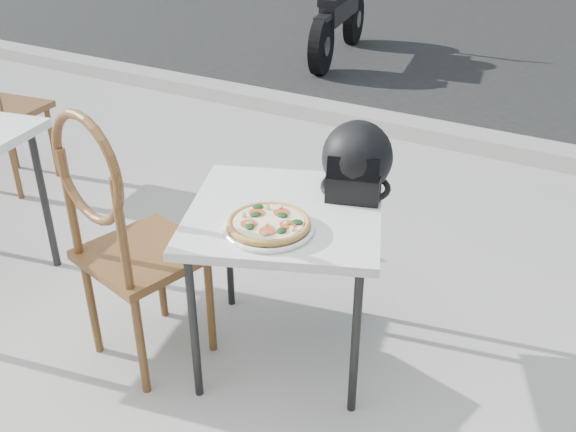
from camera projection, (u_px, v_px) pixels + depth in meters
The scene contains 9 objects.
ground at pixel (153, 375), 2.61m from camera, with size 80.00×80.00×0.00m, color #A29F99.
street_asphalt at pixel (528, 31), 7.90m from camera, with size 30.00×8.00×0.00m, color black.
curb at pixel (414, 129), 4.85m from camera, with size 30.00×0.25×0.12m, color gray.
cafe_table_main at pixel (285, 224), 2.44m from camera, with size 0.94×0.94×0.68m.
plate at pixel (269, 228), 2.26m from camera, with size 0.41×0.41×0.02m.
pizza at pixel (269, 223), 2.25m from camera, with size 0.31×0.31×0.04m.
helmet at pixel (357, 162), 2.48m from camera, with size 0.35×0.36×0.29m.
cafe_chair_main at pixel (123, 230), 2.39m from camera, with size 0.52×0.52×1.12m.
motorcycle at pixel (339, 19), 6.65m from camera, with size 0.55×1.82×0.91m.
Camera 1 is at (1.46, -1.43, 1.83)m, focal length 40.00 mm.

